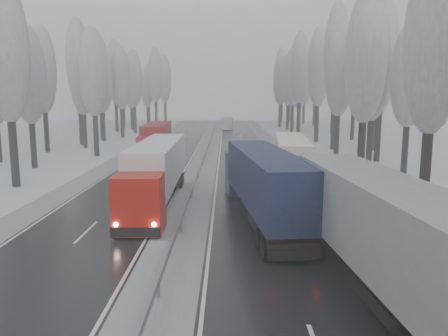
{
  "coord_description": "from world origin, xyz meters",
  "views": [
    {
      "loc": [
        2.52,
        -11.35,
        7.45
      ],
      "look_at": [
        2.38,
        20.76,
        2.2
      ],
      "focal_mm": 35.0,
      "sensor_mm": 36.0,
      "label": 1
    }
  ],
  "objects_px": {
    "box_truck_distant": "(227,123)",
    "truck_red_white": "(157,169)",
    "truck_blue_box": "(262,179)",
    "truck_cream_box": "(290,156)",
    "truck_red_red": "(156,138)",
    "truck_grey_tarp": "(368,220)"
  },
  "relations": [
    {
      "from": "truck_red_white",
      "to": "box_truck_distant",
      "type": "bearing_deg",
      "value": 85.14
    },
    {
      "from": "truck_blue_box",
      "to": "truck_red_red",
      "type": "bearing_deg",
      "value": 104.32
    },
    {
      "from": "truck_grey_tarp",
      "to": "truck_red_white",
      "type": "relative_size",
      "value": 1.05
    },
    {
      "from": "box_truck_distant",
      "to": "truck_red_white",
      "type": "bearing_deg",
      "value": -91.58
    },
    {
      "from": "truck_cream_box",
      "to": "truck_red_red",
      "type": "height_order",
      "value": "truck_red_red"
    },
    {
      "from": "truck_blue_box",
      "to": "truck_cream_box",
      "type": "distance_m",
      "value": 12.45
    },
    {
      "from": "truck_grey_tarp",
      "to": "box_truck_distant",
      "type": "bearing_deg",
      "value": 89.3
    },
    {
      "from": "truck_red_red",
      "to": "truck_blue_box",
      "type": "bearing_deg",
      "value": -71.4
    },
    {
      "from": "truck_grey_tarp",
      "to": "truck_red_white",
      "type": "height_order",
      "value": "truck_grey_tarp"
    },
    {
      "from": "truck_grey_tarp",
      "to": "truck_blue_box",
      "type": "height_order",
      "value": "truck_grey_tarp"
    },
    {
      "from": "truck_blue_box",
      "to": "truck_red_red",
      "type": "xyz_separation_m",
      "value": [
        -10.9,
        28.46,
        -0.11
      ]
    },
    {
      "from": "truck_grey_tarp",
      "to": "truck_blue_box",
      "type": "xyz_separation_m",
      "value": [
        -3.52,
        9.2,
        -0.09
      ]
    },
    {
      "from": "box_truck_distant",
      "to": "truck_red_white",
      "type": "relative_size",
      "value": 0.48
    },
    {
      "from": "truck_grey_tarp",
      "to": "truck_blue_box",
      "type": "distance_m",
      "value": 9.85
    },
    {
      "from": "truck_cream_box",
      "to": "truck_grey_tarp",
      "type": "bearing_deg",
      "value": -84.8
    },
    {
      "from": "truck_blue_box",
      "to": "box_truck_distant",
      "type": "relative_size",
      "value": 2.11
    },
    {
      "from": "box_truck_distant",
      "to": "truck_red_white",
      "type": "height_order",
      "value": "truck_red_white"
    },
    {
      "from": "truck_cream_box",
      "to": "truck_red_white",
      "type": "xyz_separation_m",
      "value": [
        -10.49,
        -8.02,
        0.17
      ]
    },
    {
      "from": "truck_red_white",
      "to": "truck_cream_box",
      "type": "bearing_deg",
      "value": 36.73
    },
    {
      "from": "truck_blue_box",
      "to": "box_truck_distant",
      "type": "distance_m",
      "value": 74.58
    },
    {
      "from": "truck_blue_box",
      "to": "truck_red_red",
      "type": "relative_size",
      "value": 1.05
    },
    {
      "from": "truck_blue_box",
      "to": "truck_cream_box",
      "type": "xyz_separation_m",
      "value": [
        3.5,
        11.94,
        -0.18
      ]
    }
  ]
}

